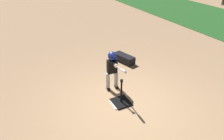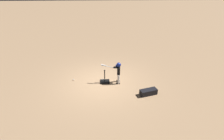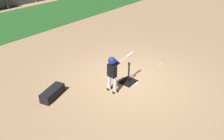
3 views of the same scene
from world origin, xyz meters
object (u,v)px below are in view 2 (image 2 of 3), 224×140
at_px(batting_tee, 105,81).
at_px(batter_child, 118,70).
at_px(equipment_bag, 148,92).
at_px(baseball, 74,80).

distance_m(batting_tee, batter_child, 0.98).
bearing_deg(batter_child, equipment_bag, 139.31).
relative_size(baseball, equipment_bag, 0.09).
xyz_separation_m(batter_child, baseball, (2.45, -0.38, -0.72)).
bearing_deg(batting_tee, equipment_bag, 148.28).
relative_size(batter_child, equipment_bag, 1.42).
height_order(batter_child, equipment_bag, batter_child).
bearing_deg(baseball, batter_child, 171.28).
distance_m(batter_child, baseball, 2.58).
bearing_deg(baseball, batting_tee, 170.99).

